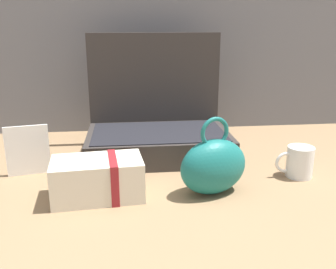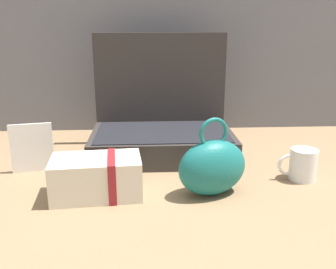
{
  "view_description": "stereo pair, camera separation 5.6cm",
  "coord_description": "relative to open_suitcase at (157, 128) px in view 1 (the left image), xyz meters",
  "views": [
    {
      "loc": [
        -0.12,
        -1.0,
        0.44
      ],
      "look_at": [
        -0.01,
        -0.02,
        0.15
      ],
      "focal_mm": 40.05,
      "sensor_mm": 36.0,
      "label": 1
    },
    {
      "loc": [
        -0.06,
        -1.01,
        0.44
      ],
      "look_at": [
        -0.01,
        -0.02,
        0.15
      ],
      "focal_mm": 40.05,
      "sensor_mm": 36.0,
      "label": 2
    }
  ],
  "objects": [
    {
      "name": "ground_plane",
      "position": [
        0.01,
        -0.25,
        -0.09
      ],
      "size": [
        6.0,
        6.0,
        0.0
      ],
      "primitive_type": "plane",
      "color": "#8C6D4C"
    },
    {
      "name": "open_suitcase",
      "position": [
        0.0,
        0.0,
        0.0
      ],
      "size": [
        0.48,
        0.32,
        0.41
      ],
      "color": "#332D2B",
      "rests_on": "ground_plane"
    },
    {
      "name": "teal_pouch_handbag",
      "position": [
        0.12,
        -0.35,
        -0.01
      ],
      "size": [
        0.21,
        0.16,
        0.21
      ],
      "color": "#196B66",
      "rests_on": "ground_plane"
    },
    {
      "name": "cream_toiletry_bag",
      "position": [
        -0.18,
        -0.34,
        -0.04
      ],
      "size": [
        0.24,
        0.15,
        0.11
      ],
      "color": "beige",
      "rests_on": "ground_plane"
    },
    {
      "name": "coffee_mug",
      "position": [
        0.4,
        -0.27,
        -0.04
      ],
      "size": [
        0.11,
        0.08,
        0.09
      ],
      "color": "white",
      "rests_on": "ground_plane"
    },
    {
      "name": "info_card_left",
      "position": [
        -0.4,
        -0.16,
        -0.01
      ],
      "size": [
        0.12,
        0.03,
        0.15
      ],
      "primitive_type": "cube",
      "rotation": [
        0.0,
        0.0,
        0.19
      ],
      "color": "white",
      "rests_on": "ground_plane"
    }
  ]
}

